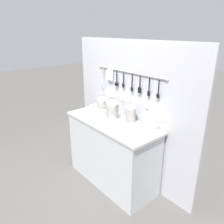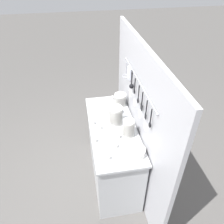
{
  "view_description": "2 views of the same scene",
  "coord_description": "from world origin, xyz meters",
  "px_view_note": "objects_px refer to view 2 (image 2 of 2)",
  "views": [
    {
      "loc": [
        1.93,
        -1.64,
        1.98
      ],
      "look_at": [
        0.05,
        -0.04,
        1.04
      ],
      "focal_mm": 35.0,
      "sensor_mm": 36.0,
      "label": 1
    },
    {
      "loc": [
        1.93,
        -0.35,
        2.6
      ],
      "look_at": [
        -0.04,
        -0.0,
        1.08
      ],
      "focal_mm": 35.0,
      "sensor_mm": 36.0,
      "label": 2
    }
  ],
  "objects_px": {
    "cup_back_left": "(112,98)",
    "cup_mid_row": "(116,146)",
    "cup_front_left": "(93,123)",
    "bowl_stack_wide_centre": "(116,116)",
    "cup_beside_plates": "(118,97)",
    "bowl_stack_short_front": "(129,128)",
    "cup_edge_far": "(95,140)",
    "steel_mixing_bowl": "(119,111)",
    "cup_by_caddy": "(108,112)",
    "cup_centre": "(119,136)",
    "cup_edge_near": "(100,127)",
    "plate_stack": "(136,152)",
    "bowl_stack_nested_right": "(120,100)",
    "cup_back_right": "(109,158)"
  },
  "relations": [
    {
      "from": "cup_beside_plates",
      "to": "steel_mixing_bowl",
      "type": "bearing_deg",
      "value": -8.72
    },
    {
      "from": "bowl_stack_nested_right",
      "to": "cup_edge_far",
      "type": "xyz_separation_m",
      "value": [
        0.64,
        -0.41,
        -0.06
      ]
    },
    {
      "from": "cup_back_right",
      "to": "cup_mid_row",
      "type": "xyz_separation_m",
      "value": [
        -0.14,
        0.1,
        0.0
      ]
    },
    {
      "from": "cup_mid_row",
      "to": "cup_edge_near",
      "type": "height_order",
      "value": "same"
    },
    {
      "from": "cup_mid_row",
      "to": "cup_beside_plates",
      "type": "xyz_separation_m",
      "value": [
        -0.93,
        0.2,
        0.0
      ]
    },
    {
      "from": "cup_back_left",
      "to": "cup_edge_near",
      "type": "relative_size",
      "value": 1.0
    },
    {
      "from": "bowl_stack_nested_right",
      "to": "cup_front_left",
      "type": "height_order",
      "value": "bowl_stack_nested_right"
    },
    {
      "from": "cup_front_left",
      "to": "bowl_stack_short_front",
      "type": "bearing_deg",
      "value": 54.95
    },
    {
      "from": "bowl_stack_wide_centre",
      "to": "cup_centre",
      "type": "height_order",
      "value": "bowl_stack_wide_centre"
    },
    {
      "from": "bowl_stack_short_front",
      "to": "cup_centre",
      "type": "relative_size",
      "value": 4.27
    },
    {
      "from": "bowl_stack_short_front",
      "to": "cup_edge_far",
      "type": "bearing_deg",
      "value": -83.93
    },
    {
      "from": "cup_centre",
      "to": "cup_edge_far",
      "type": "bearing_deg",
      "value": -85.62
    },
    {
      "from": "bowl_stack_wide_centre",
      "to": "cup_centre",
      "type": "distance_m",
      "value": 0.27
    },
    {
      "from": "cup_by_caddy",
      "to": "cup_beside_plates",
      "type": "height_order",
      "value": "same"
    },
    {
      "from": "steel_mixing_bowl",
      "to": "cup_by_caddy",
      "type": "relative_size",
      "value": 2.37
    },
    {
      "from": "cup_front_left",
      "to": "cup_beside_plates",
      "type": "relative_size",
      "value": 1.0
    },
    {
      "from": "cup_back_left",
      "to": "bowl_stack_short_front",
      "type": "bearing_deg",
      "value": 3.72
    },
    {
      "from": "cup_front_left",
      "to": "cup_mid_row",
      "type": "distance_m",
      "value": 0.47
    },
    {
      "from": "cup_edge_near",
      "to": "cup_front_left",
      "type": "bearing_deg",
      "value": -145.42
    },
    {
      "from": "cup_back_right",
      "to": "cup_edge_far",
      "type": "bearing_deg",
      "value": -158.88
    },
    {
      "from": "bowl_stack_nested_right",
      "to": "cup_by_caddy",
      "type": "relative_size",
      "value": 3.42
    },
    {
      "from": "cup_centre",
      "to": "cup_edge_near",
      "type": "bearing_deg",
      "value": -133.78
    },
    {
      "from": "bowl_stack_short_front",
      "to": "bowl_stack_nested_right",
      "type": "relative_size",
      "value": 1.25
    },
    {
      "from": "bowl_stack_wide_centre",
      "to": "cup_by_caddy",
      "type": "relative_size",
      "value": 4.75
    },
    {
      "from": "cup_back_left",
      "to": "cup_beside_plates",
      "type": "xyz_separation_m",
      "value": [
        -0.01,
        0.08,
        0.0
      ]
    },
    {
      "from": "cup_by_caddy",
      "to": "bowl_stack_short_front",
      "type": "bearing_deg",
      "value": 20.52
    },
    {
      "from": "cup_edge_far",
      "to": "cup_centre",
      "type": "relative_size",
      "value": 1.0
    },
    {
      "from": "cup_back_left",
      "to": "cup_centre",
      "type": "xyz_separation_m",
      "value": [
        0.77,
        -0.07,
        0.0
      ]
    },
    {
      "from": "cup_by_caddy",
      "to": "cup_edge_near",
      "type": "height_order",
      "value": "same"
    },
    {
      "from": "cup_beside_plates",
      "to": "cup_centre",
      "type": "xyz_separation_m",
      "value": [
        0.79,
        -0.14,
        0.0
      ]
    },
    {
      "from": "cup_back_right",
      "to": "cup_back_left",
      "type": "distance_m",
      "value": 1.08
    },
    {
      "from": "cup_edge_far",
      "to": "cup_mid_row",
      "type": "height_order",
      "value": "same"
    },
    {
      "from": "cup_back_left",
      "to": "cup_mid_row",
      "type": "xyz_separation_m",
      "value": [
        0.92,
        -0.12,
        0.0
      ]
    },
    {
      "from": "cup_back_right",
      "to": "cup_by_caddy",
      "type": "relative_size",
      "value": 1.0
    },
    {
      "from": "cup_mid_row",
      "to": "cup_back_right",
      "type": "bearing_deg",
      "value": -35.94
    },
    {
      "from": "steel_mixing_bowl",
      "to": "cup_beside_plates",
      "type": "distance_m",
      "value": 0.33
    },
    {
      "from": "bowl_stack_nested_right",
      "to": "cup_centre",
      "type": "relative_size",
      "value": 3.42
    },
    {
      "from": "bowl_stack_wide_centre",
      "to": "cup_mid_row",
      "type": "distance_m",
      "value": 0.41
    },
    {
      "from": "bowl_stack_short_front",
      "to": "cup_beside_plates",
      "type": "distance_m",
      "value": 0.77
    },
    {
      "from": "cup_front_left",
      "to": "cup_back_left",
      "type": "distance_m",
      "value": 0.59
    },
    {
      "from": "bowl_stack_short_front",
      "to": "cup_back_left",
      "type": "relative_size",
      "value": 4.27
    },
    {
      "from": "bowl_stack_nested_right",
      "to": "cup_back_left",
      "type": "distance_m",
      "value": 0.18
    },
    {
      "from": "cup_front_left",
      "to": "bowl_stack_wide_centre",
      "type": "bearing_deg",
      "value": 83.6
    },
    {
      "from": "cup_edge_far",
      "to": "plate_stack",
      "type": "bearing_deg",
      "value": 56.7
    },
    {
      "from": "cup_by_caddy",
      "to": "cup_edge_far",
      "type": "bearing_deg",
      "value": -24.9
    },
    {
      "from": "bowl_stack_short_front",
      "to": "cup_edge_far",
      "type": "height_order",
      "value": "bowl_stack_short_front"
    },
    {
      "from": "cup_back_left",
      "to": "cup_mid_row",
      "type": "relative_size",
      "value": 1.0
    },
    {
      "from": "steel_mixing_bowl",
      "to": "cup_edge_far",
      "type": "xyz_separation_m",
      "value": [
        0.48,
        -0.36,
        0.0
      ]
    },
    {
      "from": "plate_stack",
      "to": "cup_mid_row",
      "type": "bearing_deg",
      "value": -126.04
    },
    {
      "from": "bowl_stack_short_front",
      "to": "steel_mixing_bowl",
      "type": "relative_size",
      "value": 1.8
    }
  ]
}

